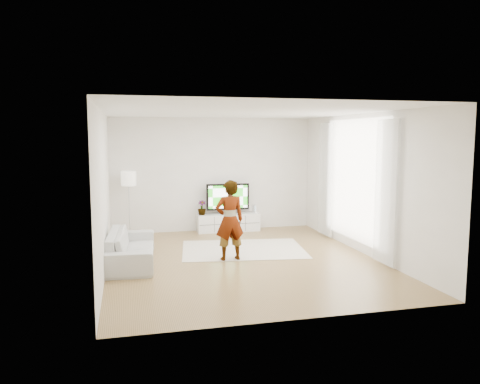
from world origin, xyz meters
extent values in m
plane|color=#9A7845|center=(0.00, 0.00, 0.00)|extent=(6.00, 6.00, 0.00)
plane|color=white|center=(0.00, 0.00, 2.80)|extent=(6.00, 6.00, 0.00)
cube|color=white|center=(-2.50, 0.00, 1.40)|extent=(0.02, 6.00, 2.80)
cube|color=white|center=(2.50, 0.00, 1.40)|extent=(0.02, 6.00, 2.80)
cube|color=white|center=(0.00, 3.00, 1.40)|extent=(5.00, 0.02, 2.80)
cube|color=white|center=(0.00, -3.00, 1.40)|extent=(5.00, 0.02, 2.80)
cube|color=white|center=(2.48, 0.30, 1.45)|extent=(0.01, 2.60, 2.50)
cube|color=white|center=(2.40, -1.00, 1.35)|extent=(0.04, 0.70, 2.60)
cube|color=white|center=(2.40, 1.60, 1.35)|extent=(0.04, 0.70, 2.60)
cube|color=white|center=(0.33, 2.77, 0.22)|extent=(1.55, 0.44, 0.44)
cube|color=black|center=(0.33, 2.54, 0.22)|extent=(1.50, 0.00, 0.01)
cube|color=black|center=(-0.06, 2.54, 0.22)|extent=(0.01, 0.00, 0.38)
cube|color=black|center=(0.71, 2.54, 0.22)|extent=(0.01, 0.00, 0.38)
cube|color=black|center=(0.33, 2.79, 0.45)|extent=(0.38, 0.21, 0.02)
cube|color=black|center=(0.33, 2.79, 0.49)|extent=(0.08, 0.05, 0.08)
cube|color=black|center=(0.33, 2.79, 0.86)|extent=(1.08, 0.06, 0.65)
cube|color=#239A18|center=(0.33, 2.76, 0.86)|extent=(0.98, 0.01, 0.56)
cube|color=white|center=(1.00, 2.77, 0.54)|extent=(0.07, 0.15, 0.20)
cube|color=#4CB2FF|center=(1.00, 2.69, 0.56)|extent=(0.01, 0.00, 0.11)
imported|color=#3F7238|center=(-0.33, 2.77, 0.61)|extent=(0.21, 0.21, 0.35)
cube|color=beige|center=(0.22, 0.80, 0.01)|extent=(2.72, 2.12, 0.01)
imported|color=#334772|center=(-0.23, 0.06, 0.77)|extent=(0.58, 0.40, 1.52)
imported|color=#B1B1AC|center=(-2.05, 0.28, 0.30)|extent=(0.94, 2.12, 0.61)
cylinder|color=silver|center=(-2.06, 2.70, 0.01)|extent=(0.27, 0.27, 0.02)
cylinder|color=silver|center=(-2.06, 2.70, 0.61)|extent=(0.03, 0.03, 1.19)
cylinder|color=white|center=(-2.06, 2.70, 1.38)|extent=(0.34, 0.34, 0.33)
camera|label=1|loc=(-2.11, -8.43, 2.34)|focal=35.00mm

